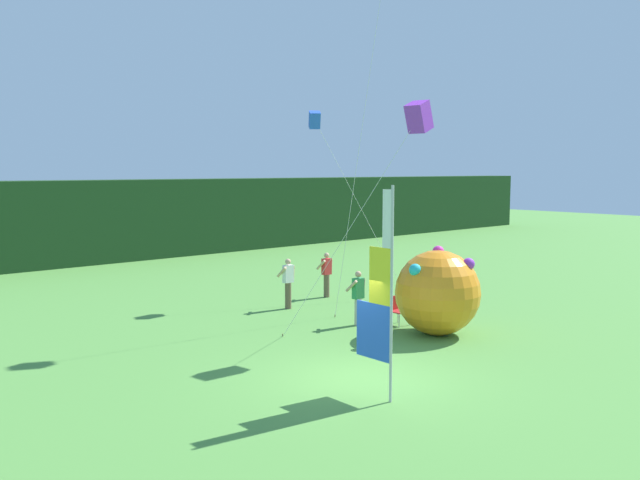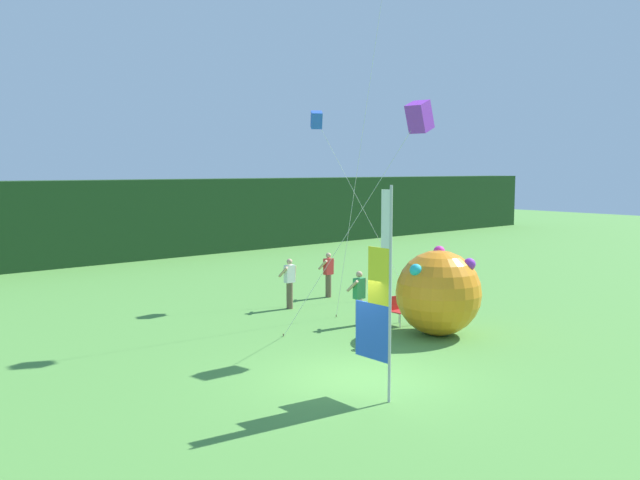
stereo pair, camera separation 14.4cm
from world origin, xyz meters
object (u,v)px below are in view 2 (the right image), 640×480
(person_far_left, at_px, (290,282))
(folding_chair, at_px, (397,309))
(banner_flag, at_px, (380,298))
(kite_purple_box_0, at_px, (419,117))
(kite_blue_box_2, at_px, (317,121))
(inflatable_balloon, at_px, (438,293))
(person_near_banner, at_px, (359,296))
(person_mid_field, at_px, (328,273))

(person_far_left, distance_m, folding_chair, 4.24)
(banner_flag, xyz_separation_m, person_far_left, (4.21, 8.37, -1.22))
(kite_purple_box_0, height_order, kite_blue_box_2, kite_blue_box_2)
(inflatable_balloon, height_order, folding_chair, inflatable_balloon)
(banner_flag, xyz_separation_m, kite_purple_box_0, (4.40, 2.79, 4.09))
(person_near_banner, bearing_deg, person_far_left, 91.57)
(banner_flag, height_order, kite_purple_box_0, kite_purple_box_0)
(person_near_banner, bearing_deg, inflatable_balloon, -68.81)
(banner_flag, height_order, inflatable_balloon, banner_flag)
(person_far_left, distance_m, kite_purple_box_0, 7.71)
(kite_purple_box_0, bearing_deg, person_near_banner, 92.60)
(folding_chair, relative_size, kite_purple_box_0, 0.13)
(person_mid_field, xyz_separation_m, person_far_left, (-2.40, -0.67, 0.03))
(inflatable_balloon, bearing_deg, banner_flag, -153.02)
(person_near_banner, relative_size, person_far_left, 0.97)
(person_far_left, height_order, kite_purple_box_0, kite_purple_box_0)
(person_mid_field, xyz_separation_m, inflatable_balloon, (-1.39, -6.39, 0.34))
(person_near_banner, bearing_deg, kite_blue_box_2, 64.95)
(folding_chair, relative_size, kite_blue_box_2, 0.13)
(person_near_banner, xyz_separation_m, person_far_left, (-0.09, 3.35, 0.03))
(person_far_left, bearing_deg, folding_chair, -75.90)
(person_mid_field, relative_size, folding_chair, 1.91)
(folding_chair, xyz_separation_m, kite_blue_box_2, (1.11, 5.11, 6.08))
(inflatable_balloon, height_order, kite_purple_box_0, kite_purple_box_0)
(banner_flag, xyz_separation_m, kite_blue_box_2, (6.34, 9.39, 4.44))
(folding_chair, bearing_deg, person_far_left, 104.10)
(person_mid_field, height_order, kite_purple_box_0, kite_purple_box_0)
(person_far_left, xyz_separation_m, folding_chair, (1.03, -4.10, -0.42))
(inflatable_balloon, distance_m, kite_purple_box_0, 5.06)
(inflatable_balloon, xyz_separation_m, folding_chair, (0.02, 1.62, -0.74))
(banner_flag, height_order, person_mid_field, banner_flag)
(banner_flag, bearing_deg, person_near_banner, 49.41)
(folding_chair, distance_m, kite_purple_box_0, 5.98)
(person_near_banner, xyz_separation_m, inflatable_balloon, (0.92, -2.36, 0.34))
(person_mid_field, bearing_deg, inflatable_balloon, -102.27)
(person_near_banner, height_order, folding_chair, person_near_banner)
(person_far_left, xyz_separation_m, inflatable_balloon, (1.01, -5.72, 0.32))
(person_far_left, distance_m, inflatable_balloon, 5.82)
(inflatable_balloon, distance_m, folding_chair, 1.78)
(banner_flag, bearing_deg, person_mid_field, 53.86)
(person_far_left, bearing_deg, inflatable_balloon, -80.00)
(kite_purple_box_0, bearing_deg, banner_flag, -147.62)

